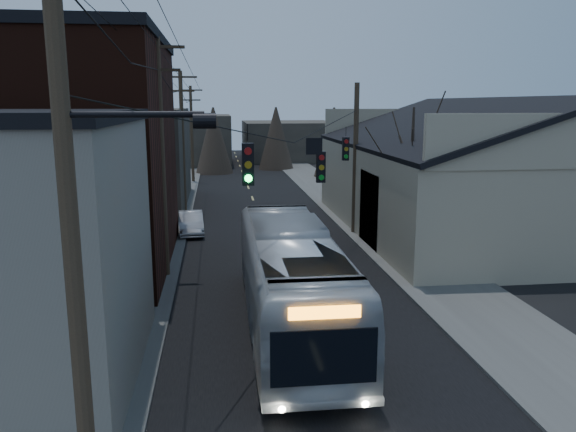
# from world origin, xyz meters

# --- Properties ---
(road_surface) EXTENTS (9.00, 110.00, 0.02)m
(road_surface) POSITION_xyz_m (0.00, 30.00, 0.01)
(road_surface) COLOR black
(road_surface) RESTS_ON ground
(sidewalk_left) EXTENTS (4.00, 110.00, 0.12)m
(sidewalk_left) POSITION_xyz_m (-6.50, 30.00, 0.06)
(sidewalk_left) COLOR #474744
(sidewalk_left) RESTS_ON ground
(sidewalk_right) EXTENTS (4.00, 110.00, 0.12)m
(sidewalk_right) POSITION_xyz_m (6.50, 30.00, 0.06)
(sidewalk_right) COLOR #474744
(sidewalk_right) RESTS_ON ground
(building_brick) EXTENTS (10.00, 12.00, 10.00)m
(building_brick) POSITION_xyz_m (-10.00, 20.00, 5.00)
(building_brick) COLOR black
(building_brick) RESTS_ON ground
(building_left_far) EXTENTS (9.00, 14.00, 7.00)m
(building_left_far) POSITION_xyz_m (-9.50, 36.00, 3.50)
(building_left_far) COLOR #322D28
(building_left_far) RESTS_ON ground
(warehouse) EXTENTS (16.16, 20.60, 7.73)m
(warehouse) POSITION_xyz_m (13.00, 25.00, 2.70)
(warehouse) COLOR gray
(warehouse) RESTS_ON ground
(building_far_left) EXTENTS (10.00, 12.00, 6.00)m
(building_far_left) POSITION_xyz_m (-6.00, 65.00, 3.00)
(building_far_left) COLOR #322D28
(building_far_left) RESTS_ON ground
(building_far_right) EXTENTS (12.00, 14.00, 5.00)m
(building_far_right) POSITION_xyz_m (7.00, 70.00, 2.50)
(building_far_right) COLOR #322D28
(building_far_right) RESTS_ON ground
(bare_tree) EXTENTS (0.40, 0.40, 7.20)m
(bare_tree) POSITION_xyz_m (6.50, 20.00, 3.60)
(bare_tree) COLOR black
(bare_tree) RESTS_ON ground
(utility_lines) EXTENTS (11.24, 45.28, 10.50)m
(utility_lines) POSITION_xyz_m (-3.11, 24.14, 4.95)
(utility_lines) COLOR #382B1E
(utility_lines) RESTS_ON ground
(bus) EXTENTS (2.94, 12.13, 3.37)m
(bus) POSITION_xyz_m (-0.39, 11.77, 1.69)
(bus) COLOR #ADB3B9
(bus) RESTS_ON ground
(parked_car) EXTENTS (1.62, 3.94, 1.27)m
(parked_car) POSITION_xyz_m (-4.30, 26.21, 0.63)
(parked_car) COLOR #AFB0B7
(parked_car) RESTS_ON ground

